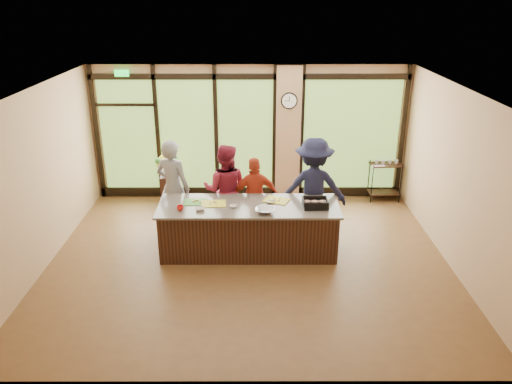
{
  "coord_description": "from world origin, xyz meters",
  "views": [
    {
      "loc": [
        0.12,
        -7.79,
        4.43
      ],
      "look_at": [
        0.13,
        0.4,
        1.13
      ],
      "focal_mm": 35.0,
      "sensor_mm": 36.0,
      "label": 1
    }
  ],
  "objects_px": {
    "cook_right": "(313,188)",
    "roasting_pan": "(315,205)",
    "island_base": "(249,229)",
    "flower_stand": "(169,191)",
    "cook_left": "(173,188)",
    "bar_cart": "(385,176)"
  },
  "relations": [
    {
      "from": "cook_right",
      "to": "bar_cart",
      "type": "relative_size",
      "value": 2.05
    },
    {
      "from": "flower_stand",
      "to": "bar_cart",
      "type": "xyz_separation_m",
      "value": [
        4.81,
        0.38,
        0.21
      ]
    },
    {
      "from": "flower_stand",
      "to": "bar_cart",
      "type": "distance_m",
      "value": 4.83
    },
    {
      "from": "roasting_pan",
      "to": "flower_stand",
      "type": "xyz_separation_m",
      "value": [
        -2.94,
        2.15,
        -0.6
      ]
    },
    {
      "from": "cook_right",
      "to": "island_base",
      "type": "bearing_deg",
      "value": 32.03
    },
    {
      "from": "cook_right",
      "to": "bar_cart",
      "type": "xyz_separation_m",
      "value": [
        1.82,
        1.77,
        -0.41
      ]
    },
    {
      "from": "roasting_pan",
      "to": "flower_stand",
      "type": "bearing_deg",
      "value": 140.79
    },
    {
      "from": "cook_left",
      "to": "flower_stand",
      "type": "bearing_deg",
      "value": -52.84
    },
    {
      "from": "island_base",
      "to": "roasting_pan",
      "type": "height_order",
      "value": "roasting_pan"
    },
    {
      "from": "cook_right",
      "to": "roasting_pan",
      "type": "bearing_deg",
      "value": 89.1
    },
    {
      "from": "island_base",
      "to": "roasting_pan",
      "type": "bearing_deg",
      "value": -4.17
    },
    {
      "from": "cook_left",
      "to": "bar_cart",
      "type": "xyz_separation_m",
      "value": [
        4.49,
        1.68,
        -0.38
      ]
    },
    {
      "from": "roasting_pan",
      "to": "bar_cart",
      "type": "height_order",
      "value": "roasting_pan"
    },
    {
      "from": "cook_left",
      "to": "roasting_pan",
      "type": "xyz_separation_m",
      "value": [
        2.62,
        -0.85,
        0.01
      ]
    },
    {
      "from": "flower_stand",
      "to": "cook_left",
      "type": "bearing_deg",
      "value": -82.41
    },
    {
      "from": "island_base",
      "to": "roasting_pan",
      "type": "distance_m",
      "value": 1.28
    },
    {
      "from": "roasting_pan",
      "to": "bar_cart",
      "type": "bearing_deg",
      "value": 50.56
    },
    {
      "from": "roasting_pan",
      "to": "flower_stand",
      "type": "relative_size",
      "value": 0.6
    },
    {
      "from": "cook_left",
      "to": "bar_cart",
      "type": "height_order",
      "value": "cook_left"
    },
    {
      "from": "bar_cart",
      "to": "cook_left",
      "type": "bearing_deg",
      "value": -163.79
    },
    {
      "from": "flower_stand",
      "to": "bar_cart",
      "type": "relative_size",
      "value": 0.75
    },
    {
      "from": "island_base",
      "to": "bar_cart",
      "type": "xyz_separation_m",
      "value": [
        3.04,
        2.45,
        0.13
      ]
    }
  ]
}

